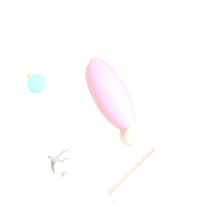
% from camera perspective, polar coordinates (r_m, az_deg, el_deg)
% --- Properties ---
extents(ground_plane, '(12.00, 12.00, 0.00)m').
position_cam_1_polar(ground_plane, '(1.44, 0.04, -4.41)').
color(ground_plane, '#B2A893').
extents(bed_mattress, '(1.21, 0.83, 0.17)m').
position_cam_1_polar(bed_mattress, '(1.35, 0.04, -3.79)').
color(bed_mattress, white).
rests_on(bed_mattress, ground_plane).
extents(swaddled_baby, '(0.58, 0.29, 0.16)m').
position_cam_1_polar(swaddled_baby, '(1.21, 0.68, 1.65)').
color(swaddled_baby, pink).
rests_on(swaddled_baby, bed_mattress).
extents(pillow, '(0.30, 0.35, 0.10)m').
position_cam_1_polar(pillow, '(1.23, 11.61, -21.94)').
color(pillow, white).
rests_on(pillow, bed_mattress).
extents(bunny_plush, '(0.20, 0.20, 0.38)m').
position_cam_1_polar(bunny_plush, '(1.14, -9.78, -16.61)').
color(bunny_plush, white).
rests_on(bunny_plush, bed_mattress).
extents(turtle_plush, '(0.15, 0.12, 0.06)m').
position_cam_1_polar(turtle_plush, '(1.37, -19.07, 5.25)').
color(turtle_plush, '#4C99C6').
rests_on(turtle_plush, bed_mattress).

